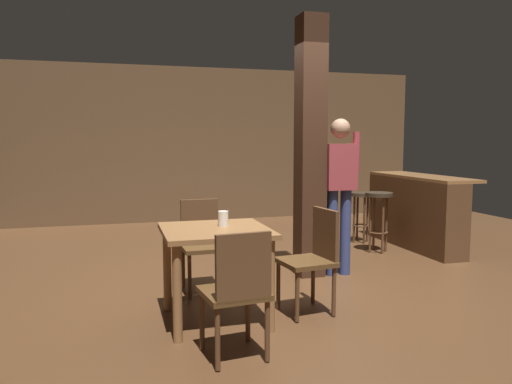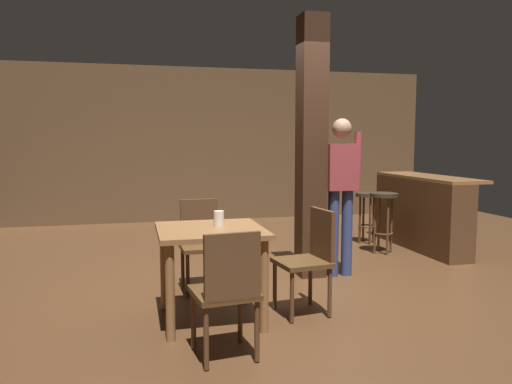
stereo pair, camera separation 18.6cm
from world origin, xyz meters
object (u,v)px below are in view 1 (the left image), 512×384
standing_person (339,185)px  bar_stool_near (379,207)px  chair_east (314,255)px  napkin_cup (223,219)px  bar_counter (414,211)px  bar_stool_mid (361,205)px  dining_table (216,246)px  chair_north (202,240)px  chair_south (237,288)px

standing_person → bar_stool_near: size_ratio=2.15×
chair_east → napkin_cup: napkin_cup is taller
standing_person → bar_counter: (1.63, 1.02, -0.49)m
bar_stool_near → bar_stool_mid: 0.66m
chair_east → bar_stool_near: (1.72, 1.92, 0.10)m
standing_person → dining_table: bearing=-147.2°
chair_east → napkin_cup: size_ratio=7.05×
chair_north → bar_counter: size_ratio=0.48×
bar_counter → chair_north: bearing=-159.5°
chair_north → chair_east: 1.20m
dining_table → chair_north: 0.86m
chair_south → bar_stool_near: chair_south is taller
chair_south → standing_person: 2.46m
bar_stool_near → bar_stool_mid: size_ratio=1.10×
chair_south → standing_person: standing_person is taller
chair_south → chair_east: same height
bar_stool_near → bar_counter: bearing=12.8°
chair_south → napkin_cup: napkin_cup is taller
bar_counter → bar_stool_mid: size_ratio=2.56×
napkin_cup → bar_stool_mid: (2.57, 2.46, -0.30)m
standing_person → bar_stool_near: bearing=41.6°
dining_table → napkin_cup: 0.24m
standing_person → bar_stool_mid: (1.07, 1.53, -0.46)m
bar_counter → bar_stool_near: 0.66m
standing_person → bar_stool_near: (0.99, 0.88, -0.40)m
napkin_cup → bar_stool_near: bearing=36.1°
chair_south → chair_east: bearing=41.4°
bar_stool_mid → chair_south: bearing=-128.6°
napkin_cup → standing_person: (1.50, 0.94, 0.16)m
chair_south → bar_counter: size_ratio=0.48×
chair_north → bar_stool_mid: chair_north is taller
dining_table → bar_counter: (3.21, 2.04, -0.12)m
dining_table → chair_east: (0.85, -0.02, -0.12)m
chair_south → bar_stool_near: bearing=46.1°
chair_south → bar_stool_mid: bearing=51.4°
dining_table → bar_stool_near: bearing=36.4°
dining_table → chair_north: chair_north is taller
bar_stool_near → bar_stool_mid: (0.09, 0.65, -0.06)m
napkin_cup → bar_stool_near: 3.09m
chair_south → bar_counter: bar_counter is taller
chair_north → chair_east: same height
napkin_cup → bar_stool_near: (2.49, 1.81, -0.24)m
chair_east → bar_stool_near: bearing=48.2°
bar_counter → bar_stool_near: bearing=-167.2°
chair_east → bar_stool_near: size_ratio=1.11×
standing_person → chair_south: bearing=-131.4°
dining_table → bar_counter: size_ratio=0.46×
napkin_cup → bar_stool_mid: 3.57m
dining_table → standing_person: 1.92m
dining_table → chair_east: size_ratio=0.96×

